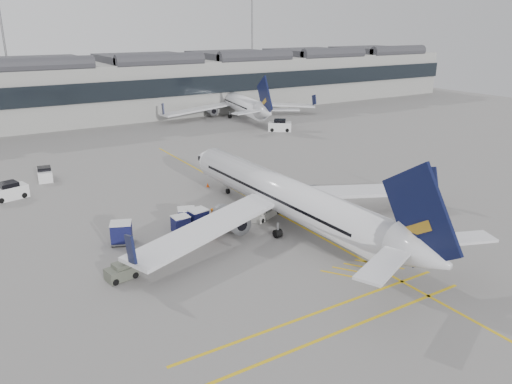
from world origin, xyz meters
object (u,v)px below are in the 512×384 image
baggage_cart_a (187,217)px  pushback_tug (121,272)px  ramp_agent_b (210,230)px  airliner_main (288,197)px  belt_loader (264,212)px  ramp_agent_a (213,217)px

baggage_cart_a → pushback_tug: baggage_cart_a is taller
ramp_agent_b → airliner_main: bearing=132.0°
belt_loader → pushback_tug: bearing=172.8°
airliner_main → pushback_tug: (-16.89, -1.99, -2.35)m
pushback_tug → airliner_main: bearing=-3.8°
ramp_agent_a → pushback_tug: size_ratio=0.75×
belt_loader → ramp_agent_b: 7.27m
pushback_tug → ramp_agent_b: bearing=8.5°
belt_loader → pushback_tug: (-16.15, -5.09, -0.00)m
airliner_main → baggage_cart_a: size_ratio=17.38×
ramp_agent_a → pushback_tug: (-10.70, -5.59, -0.37)m
baggage_cart_a → ramp_agent_b: bearing=-61.6°
baggage_cart_a → pushback_tug: bearing=-120.6°
ramp_agent_b → pushback_tug: bearing=-20.4°
airliner_main → ramp_agent_a: 7.43m
ramp_agent_b → pushback_tug: ramp_agent_b is taller
belt_loader → ramp_agent_b: belt_loader is taller
airliner_main → pushback_tug: airliner_main is taller
baggage_cart_a → ramp_agent_a: ramp_agent_a is taller
baggage_cart_a → ramp_agent_b: size_ratio=1.27×
airliner_main → ramp_agent_a: airliner_main is taller
belt_loader → ramp_agent_a: 5.48m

